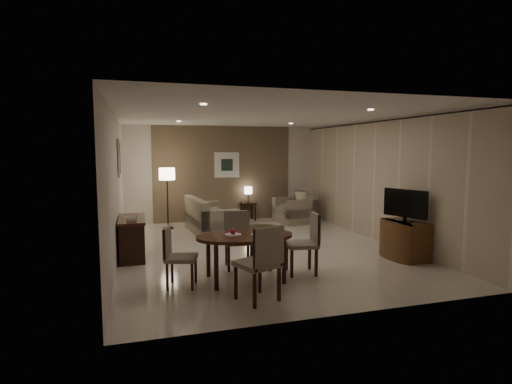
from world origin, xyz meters
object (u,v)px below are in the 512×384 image
object	(u,v)px
chair_near	(257,263)
console_desk	(132,238)
chair_right	(301,244)
chair_left	(181,257)
tv_cabinet	(405,240)
side_table	(248,211)
floor_lamp	(168,199)
dining_table	(245,258)
sofa	(210,215)
armchair	(295,207)
chair_far	(239,240)

from	to	relation	value
chair_near	console_desk	bearing A→B (deg)	-80.84
console_desk	chair_right	xyz separation A→B (m)	(2.66, -1.81, 0.12)
chair_left	chair_right	size ratio (longest dim) A/B	0.90
tv_cabinet	chair_near	bearing A→B (deg)	-159.23
chair_left	side_table	world-z (taller)	chair_left
side_table	floor_lamp	size ratio (longest dim) A/B	0.33
dining_table	chair_left	distance (m)	0.99
console_desk	floor_lamp	xyz separation A→B (m)	(0.85, 2.64, 0.41)
side_table	console_desk	bearing A→B (deg)	-134.28
side_table	floor_lamp	distance (m)	2.45
sofa	armchair	bearing A→B (deg)	-80.87
chair_far	chair_right	xyz separation A→B (m)	(0.91, -0.59, 0.02)
armchair	floor_lamp	world-z (taller)	floor_lamp
chair_near	armchair	size ratio (longest dim) A/B	1.06
chair_near	floor_lamp	distance (m)	5.44
armchair	chair_right	bearing A→B (deg)	-29.51
chair_near	floor_lamp	size ratio (longest dim) A/B	0.66
tv_cabinet	chair_far	distance (m)	3.15
chair_right	chair_far	bearing A→B (deg)	-114.21
console_desk	side_table	bearing A→B (deg)	45.72
dining_table	floor_lamp	world-z (taller)	floor_lamp
console_desk	chair_left	size ratio (longest dim) A/B	1.34
chair_near	armchair	bearing A→B (deg)	-138.64
side_table	tv_cabinet	bearing A→B (deg)	-70.02
floor_lamp	console_desk	bearing A→B (deg)	-107.84
dining_table	side_table	world-z (taller)	dining_table
chair_near	armchair	xyz separation A→B (m)	(2.69, 5.29, -0.08)
dining_table	armchair	bearing A→B (deg)	59.32
chair_left	chair_right	bearing A→B (deg)	-71.57
console_desk	sofa	bearing A→B (deg)	46.19
tv_cabinet	chair_left	distance (m)	4.19
chair_right	sofa	distance (m)	3.80
chair_far	sofa	world-z (taller)	chair_far
tv_cabinet	dining_table	bearing A→B (deg)	-173.40
chair_right	sofa	xyz separation A→B (m)	(-0.84, 3.71, -0.07)
dining_table	console_desk	bearing A→B (deg)	132.28
chair_right	armchair	distance (m)	4.66
chair_far	floor_lamp	bearing A→B (deg)	110.05
tv_cabinet	chair_near	xyz separation A→B (m)	(-3.26, -1.24, 0.17)
sofa	floor_lamp	world-z (taller)	floor_lamp
console_desk	chair_far	distance (m)	2.14
chair_far	armchair	distance (m)	4.56
side_table	floor_lamp	world-z (taller)	floor_lamp
chair_right	chair_left	bearing A→B (deg)	-78.55
dining_table	side_table	size ratio (longest dim) A/B	2.91
chair_right	side_table	bearing A→B (deg)	-176.83
armchair	chair_far	bearing A→B (deg)	-42.93
chair_far	armchair	size ratio (longest dim) A/B	0.98
tv_cabinet	chair_right	bearing A→B (deg)	-172.19
tv_cabinet	chair_right	world-z (taller)	chair_right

